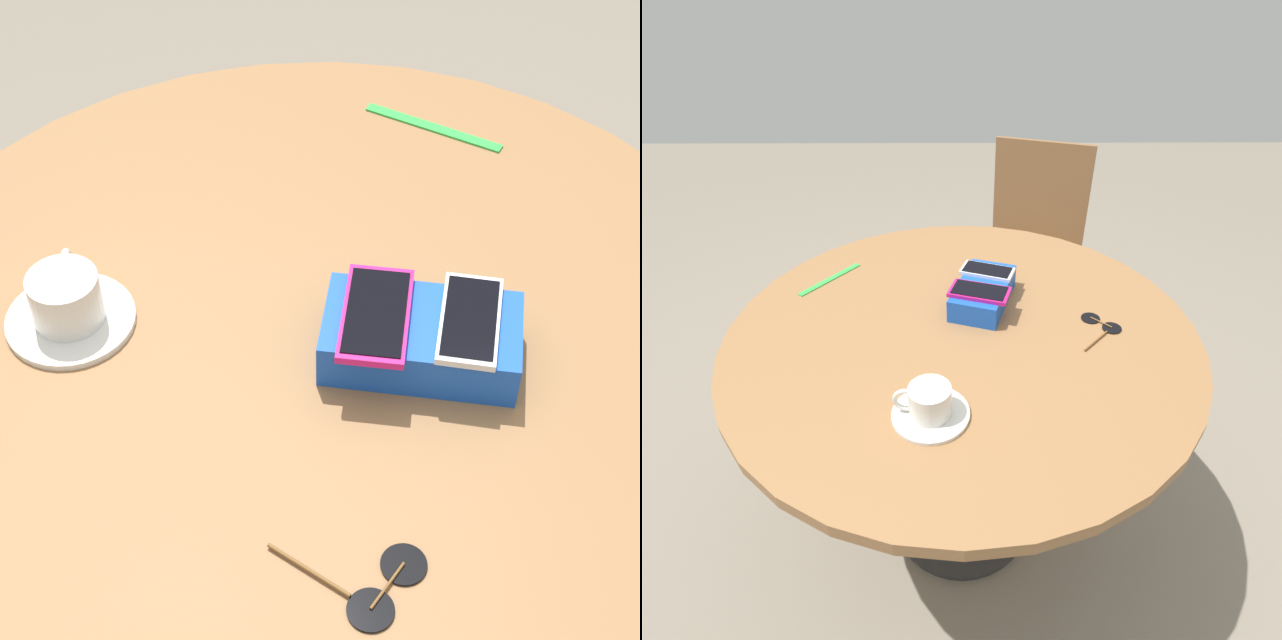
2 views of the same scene
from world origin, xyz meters
TOP-DOWN VIEW (x-y plane):
  - ground_plane at (0.00, 0.00)m, footprint 8.00×8.00m
  - round_table at (0.00, 0.00)m, footprint 1.08×1.08m
  - phone_box at (-0.10, 0.05)m, footprint 0.24×0.18m
  - phone_white at (-0.15, 0.06)m, footprint 0.10×0.14m
  - phone_magenta at (-0.05, 0.04)m, footprint 0.11×0.15m
  - saucer at (0.28, -0.06)m, footprint 0.15×0.15m
  - coffee_cup at (0.28, -0.06)m, footprint 0.08×0.11m
  - lanyard_strap at (-0.21, -0.35)m, footprint 0.17×0.14m
  - sunglasses at (-0.00, 0.32)m, footprint 0.15×0.10m
  - chair_near_window at (-0.83, 0.28)m, footprint 0.50×0.50m

SIDE VIEW (x-z plane):
  - ground_plane at x=0.00m, z-range 0.00..0.00m
  - chair_near_window at x=-0.83m, z-range 0.02..0.93m
  - round_table at x=0.00m, z-range 0.27..1.03m
  - lanyard_strap at x=-0.21m, z-range 0.76..0.76m
  - sunglasses at x=0.00m, z-range 0.76..0.76m
  - saucer at x=0.28m, z-range 0.76..0.77m
  - phone_box at x=-0.10m, z-range 0.76..0.82m
  - coffee_cup at x=0.28m, z-range 0.77..0.83m
  - phone_white at x=-0.15m, z-range 0.82..0.83m
  - phone_magenta at x=-0.05m, z-range 0.82..0.83m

